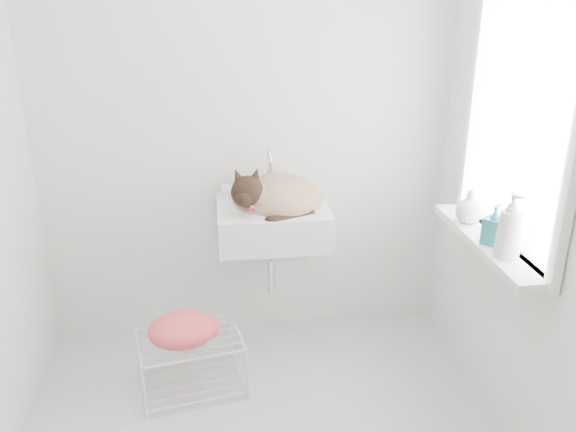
{
  "coord_description": "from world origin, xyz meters",
  "views": [
    {
      "loc": [
        -0.16,
        -2.06,
        1.89
      ],
      "look_at": [
        0.16,
        0.5,
        0.88
      ],
      "focal_mm": 36.88,
      "sensor_mm": 36.0,
      "label": 1
    }
  ],
  "objects": [
    {
      "name": "back_wall",
      "position": [
        0.0,
        1.0,
        1.25
      ],
      "size": [
        2.2,
        0.02,
        2.5
      ],
      "primitive_type": "cube",
      "color": "white",
      "rests_on": "ground"
    },
    {
      "name": "right_wall",
      "position": [
        1.1,
        0.0,
        1.25
      ],
      "size": [
        0.02,
        2.0,
        2.5
      ],
      "primitive_type": "cube",
      "color": "white",
      "rests_on": "ground"
    },
    {
      "name": "window_glass",
      "position": [
        1.09,
        0.2,
        1.35
      ],
      "size": [
        0.01,
        0.8,
        1.0
      ],
      "primitive_type": "cube",
      "color": "white",
      "rests_on": "right_wall"
    },
    {
      "name": "window_frame",
      "position": [
        1.07,
        0.2,
        1.35
      ],
      "size": [
        0.04,
        0.9,
        1.1
      ],
      "primitive_type": "cube",
      "color": "white",
      "rests_on": "right_wall"
    },
    {
      "name": "windowsill",
      "position": [
        1.01,
        0.2,
        0.83
      ],
      "size": [
        0.16,
        0.88,
        0.04
      ],
      "primitive_type": "cube",
      "color": "white",
      "rests_on": "right_wall"
    },
    {
      "name": "sink",
      "position": [
        0.11,
        0.74,
        0.85
      ],
      "size": [
        0.56,
        0.49,
        0.22
      ],
      "primitive_type": "cube",
      "color": "silver",
      "rests_on": "back_wall"
    },
    {
      "name": "faucet",
      "position": [
        0.11,
        0.92,
        0.99
      ],
      "size": [
        0.2,
        0.14,
        0.2
      ],
      "primitive_type": null,
      "color": "silver",
      "rests_on": "sink"
    },
    {
      "name": "cat",
      "position": [
        0.12,
        0.72,
        0.89
      ],
      "size": [
        0.5,
        0.42,
        0.3
      ],
      "rotation": [
        0.0,
        0.0,
        0.12
      ],
      "color": "tan",
      "rests_on": "sink"
    },
    {
      "name": "wire_rack",
      "position": [
        -0.33,
        0.44,
        0.15
      ],
      "size": [
        0.54,
        0.42,
        0.29
      ],
      "primitive_type": "cube",
      "rotation": [
        0.0,
        0.0,
        0.19
      ],
      "color": "silver",
      "rests_on": "floor"
    },
    {
      "name": "towel",
      "position": [
        -0.36,
        0.41,
        0.32
      ],
      "size": [
        0.36,
        0.27,
        0.14
      ],
      "primitive_type": "ellipsoid",
      "rotation": [
        0.0,
        0.0,
        0.13
      ],
      "color": "#E45E00",
      "rests_on": "wire_rack"
    },
    {
      "name": "bottle_a",
      "position": [
        1.0,
        0.01,
        0.85
      ],
      "size": [
        0.11,
        0.11,
        0.23
      ],
      "primitive_type": "imported",
      "rotation": [
        0.0,
        0.0,
        0.33
      ],
      "color": "silver",
      "rests_on": "windowsill"
    },
    {
      "name": "bottle_b",
      "position": [
        1.0,
        0.14,
        0.85
      ],
      "size": [
        0.11,
        0.11,
        0.18
      ],
      "primitive_type": "imported",
      "rotation": [
        0.0,
        0.0,
        2.25
      ],
      "color": "teal",
      "rests_on": "windowsill"
    },
    {
      "name": "bottle_c",
      "position": [
        1.0,
        0.39,
        0.85
      ],
      "size": [
        0.18,
        0.18,
        0.16
      ],
      "primitive_type": "imported",
      "rotation": [
        0.0,
        0.0,
        2.35
      ],
      "color": "silver",
      "rests_on": "windowsill"
    }
  ]
}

